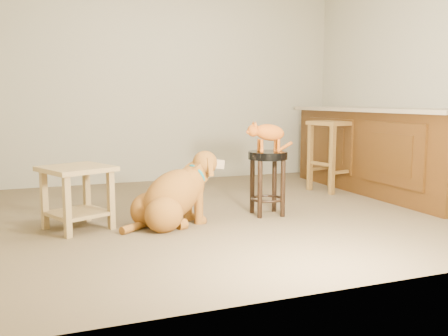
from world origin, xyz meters
name	(u,v)px	position (x,y,z in m)	size (l,w,h in m)	color
floor	(227,212)	(0.00, 0.00, 0.00)	(4.50, 4.00, 0.01)	brown
room_shell	(227,25)	(0.00, 0.00, 1.68)	(4.54, 4.04, 2.62)	#A19D82
cabinet_run	(381,153)	(1.94, 0.30, 0.44)	(0.70, 2.56, 0.94)	#492A0D
padded_stool	(268,170)	(0.29, -0.23, 0.41)	(0.35, 0.35, 0.57)	black
wood_stool	(332,155)	(1.51, 0.59, 0.41)	(0.51, 0.51, 0.79)	brown
side_table	(77,188)	(-1.34, -0.14, 0.33)	(0.64, 0.64, 0.51)	olive
golden_retriever	(173,197)	(-0.60, -0.31, 0.24)	(0.98, 0.59, 0.64)	brown
tabby_kitten	(267,133)	(0.28, -0.23, 0.73)	(0.48, 0.17, 0.30)	#99460F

